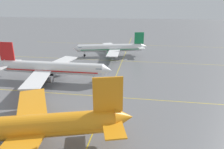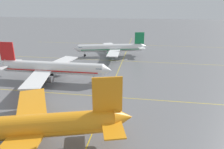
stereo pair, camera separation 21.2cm
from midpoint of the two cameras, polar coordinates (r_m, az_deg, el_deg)
airliner_front_gate at (r=38.42m, az=-24.86°, el=-13.23°), size 39.11×33.39×12.39m
airliner_second_row at (r=67.99m, az=-16.30°, el=1.79°), size 38.11×33.00×11.89m
airliner_third_row at (r=95.78m, az=-0.16°, el=7.34°), size 33.90×28.85×10.66m
taxiway_markings at (r=71.23m, az=1.38°, el=-0.04°), size 114.90×155.99×0.01m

